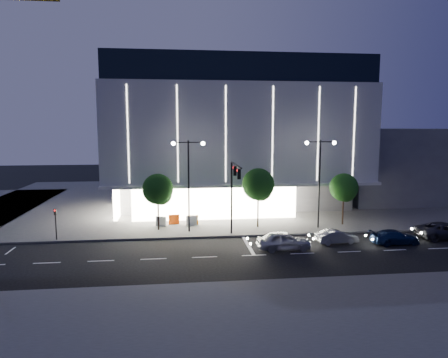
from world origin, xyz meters
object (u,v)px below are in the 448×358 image
Objects in this scene: car_third at (395,237)px; barrier_d at (191,221)px; barrier_c at (174,219)px; car_lead at (284,241)px; tree_left at (158,191)px; tree_right at (344,189)px; ped_signal_far at (56,221)px; barrier_b at (161,221)px; car_fourth at (445,231)px; traffic_mast at (234,185)px; tree_mid at (258,186)px; car_second at (337,237)px; street_lamp_east at (320,170)px; street_lamp_west at (189,172)px.

barrier_d is at bearing 62.17° from car_third.
car_lead is at bearing -54.99° from barrier_c.
tree_right is (19.00, -0.00, -0.15)m from tree_left.
tree_right is at bearing -16.25° from barrier_c.
ped_signal_far is 10.06m from barrier_b.
tree_right is 1.03× the size of car_fourth.
tree_left is 3.66m from barrier_b.
traffic_mast reaches higher than car_lead.
tree_left is at bearing -180.00° from tree_mid.
car_fourth is at bearing -22.46° from barrier_d.
car_second is at bearing -2.96° from barrier_b.
ped_signal_far is at bearing -164.39° from tree_left.
barrier_c is at bearing 43.48° from car_lead.
tree_right is 17.95m from barrier_c.
tree_right is 11.49m from car_lead.
car_lead is at bearing -44.28° from traffic_mast.
ped_signal_far is at bearing 78.89° from car_third.
ped_signal_far is 0.52× the size of tree_left.
street_lamp_east is 9.30m from car_third.
tree_right reaches higher than barrier_c.
car_lead is at bearing -13.71° from ped_signal_far.
tree_left is 22.24m from car_third.
barrier_c is at bearing 51.78° from barrier_b.
tree_left is at bearing -163.30° from barrier_d.
street_lamp_west is 11.26m from car_lead.
barrier_b is at bearing 58.44° from car_second.
car_lead is (19.75, -4.82, -1.11)m from ped_signal_far.
ped_signal_far is at bearing -165.56° from barrier_c.
ped_signal_far reaches higher than barrier_c.
traffic_mast reaches higher than car_fourth.
tree_mid is 10.60m from barrier_b.
traffic_mast is at bearing -55.85° from barrier_c.
ped_signal_far is 0.54× the size of tree_right.
barrier_c is at bearing 54.19° from car_second.
street_lamp_west is 3.69m from tree_left.
car_third is at bearing -18.03° from street_lamp_west.
tree_left is at bearing 180.00° from tree_right.
car_second is (8.89, -2.39, -4.42)m from traffic_mast.
car_lead is 10.17m from car_third.
tree_mid is at bearing 70.33° from car_fourth.
car_lead is at bearing -138.43° from tree_right.
car_second is (-0.11, -5.05, -5.35)m from street_lamp_east.
tree_mid is (7.03, 1.02, -1.62)m from street_lamp_west.
street_lamp_east reaches higher than car_fourth.
barrier_d is at bearing 72.51° from car_fourth.
tree_mid is at bearing 54.94° from car_third.
car_third reaches higher than barrier_c.
street_lamp_west is 3.00× the size of ped_signal_far.
tree_mid is at bearing 50.58° from traffic_mast.
street_lamp_east reaches higher than tree_right.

